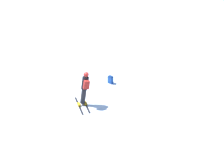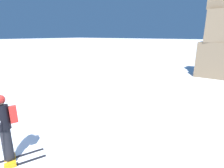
% 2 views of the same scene
% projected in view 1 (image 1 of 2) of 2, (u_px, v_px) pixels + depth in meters
% --- Properties ---
extents(ground_plane, '(300.00, 300.00, 0.00)m').
position_uv_depth(ground_plane, '(90.00, 101.00, 12.04)').
color(ground_plane, white).
extents(skier, '(1.37, 1.83, 1.92)m').
position_uv_depth(skier, '(85.00, 87.00, 11.23)').
color(skier, black).
rests_on(skier, ground).
extents(spare_backpack, '(0.25, 0.32, 0.50)m').
position_uv_depth(spare_backpack, '(110.00, 80.00, 13.80)').
color(spare_backpack, '#194293').
rests_on(spare_backpack, ground).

